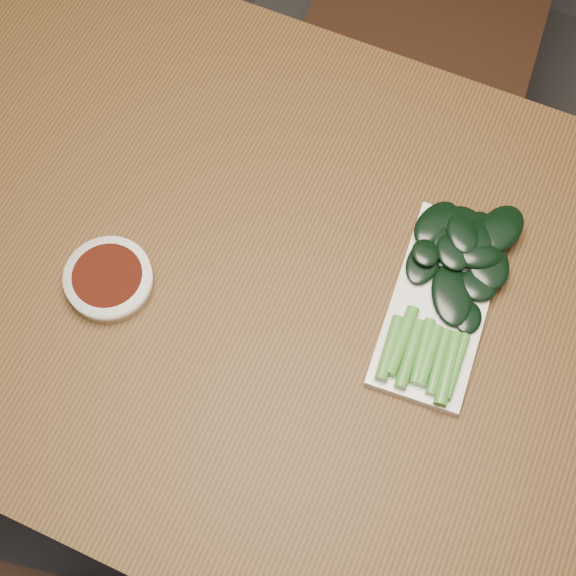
{
  "coord_description": "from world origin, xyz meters",
  "views": [
    {
      "loc": [
        0.17,
        -0.38,
        1.7
      ],
      "look_at": [
        0.01,
        -0.01,
        0.76
      ],
      "focal_mm": 50.0,
      "sensor_mm": 36.0,
      "label": 1
    }
  ],
  "objects_px": {
    "serving_plate": "(439,304)",
    "gai_lan": "(454,276)",
    "sauce_bowl": "(109,279)",
    "table": "(288,302)"
  },
  "relations": [
    {
      "from": "serving_plate",
      "to": "gai_lan",
      "type": "xyz_separation_m",
      "value": [
        0.0,
        0.04,
        0.02
      ]
    },
    {
      "from": "gai_lan",
      "to": "table",
      "type": "bearing_deg",
      "value": -157.25
    },
    {
      "from": "table",
      "to": "sauce_bowl",
      "type": "bearing_deg",
      "value": -155.11
    },
    {
      "from": "sauce_bowl",
      "to": "serving_plate",
      "type": "relative_size",
      "value": 0.41
    },
    {
      "from": "table",
      "to": "sauce_bowl",
      "type": "height_order",
      "value": "sauce_bowl"
    },
    {
      "from": "sauce_bowl",
      "to": "gai_lan",
      "type": "bearing_deg",
      "value": 23.87
    },
    {
      "from": "serving_plate",
      "to": "sauce_bowl",
      "type": "bearing_deg",
      "value": -160.26
    },
    {
      "from": "sauce_bowl",
      "to": "gai_lan",
      "type": "distance_m",
      "value": 0.44
    },
    {
      "from": "sauce_bowl",
      "to": "gai_lan",
      "type": "xyz_separation_m",
      "value": [
        0.4,
        0.18,
        0.01
      ]
    },
    {
      "from": "serving_plate",
      "to": "gai_lan",
      "type": "height_order",
      "value": "gai_lan"
    }
  ]
}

